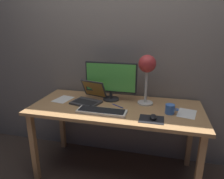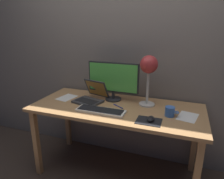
# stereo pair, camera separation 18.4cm
# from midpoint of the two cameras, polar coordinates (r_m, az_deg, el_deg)

# --- Properties ---
(ground_plane) EXTENTS (4.80, 4.80, 0.00)m
(ground_plane) POSITION_cam_midpoint_polar(r_m,az_deg,el_deg) (2.32, -1.43, -21.89)
(ground_plane) COLOR #47382D
(ground_plane) RESTS_ON ground
(back_wall) EXTENTS (4.80, 0.06, 2.60)m
(back_wall) POSITION_cam_midpoint_polar(r_m,az_deg,el_deg) (2.19, 1.13, 12.99)
(back_wall) COLOR gray
(back_wall) RESTS_ON ground
(desk) EXTENTS (1.60, 0.70, 0.74)m
(desk) POSITION_cam_midpoint_polar(r_m,az_deg,el_deg) (1.97, -1.57, -6.89)
(desk) COLOR tan
(desk) RESTS_ON ground
(monitor) EXTENTS (0.52, 0.16, 0.39)m
(monitor) POSITION_cam_midpoint_polar(r_m,az_deg,el_deg) (2.04, -2.89, 2.91)
(monitor) COLOR #28282B
(monitor) RESTS_ON desk
(keyboard_main) EXTENTS (0.44, 0.14, 0.03)m
(keyboard_main) POSITION_cam_midpoint_polar(r_m,az_deg,el_deg) (1.81, -5.83, -6.08)
(keyboard_main) COLOR silver
(keyboard_main) RESTS_ON desk
(laptop) EXTENTS (0.33, 0.35, 0.20)m
(laptop) POSITION_cam_midpoint_polar(r_m,az_deg,el_deg) (2.06, -8.77, -1.80)
(laptop) COLOR #38383A
(laptop) RESTS_ON desk
(desk_lamp) EXTENTS (0.16, 0.16, 0.48)m
(desk_lamp) POSITION_cam_midpoint_polar(r_m,az_deg,el_deg) (1.91, 7.07, 6.13)
(desk_lamp) COLOR beige
(desk_lamp) RESTS_ON desk
(mousepad) EXTENTS (0.20, 0.16, 0.00)m
(mousepad) POSITION_cam_midpoint_polar(r_m,az_deg,el_deg) (1.69, 7.92, -8.33)
(mousepad) COLOR black
(mousepad) RESTS_ON desk
(mouse) EXTENTS (0.06, 0.10, 0.03)m
(mouse) POSITION_cam_midpoint_polar(r_m,az_deg,el_deg) (1.69, 8.43, -7.64)
(mouse) COLOR black
(mouse) RESTS_ON mousepad
(coffee_mug) EXTENTS (0.12, 0.08, 0.08)m
(coffee_mug) POSITION_cam_midpoint_polar(r_m,az_deg,el_deg) (1.81, 13.21, -5.40)
(coffee_mug) COLOR #3F72CC
(coffee_mug) RESTS_ON desk
(paper_sheet_near_mouse) EXTENTS (0.19, 0.24, 0.00)m
(paper_sheet_near_mouse) POSITION_cam_midpoint_polar(r_m,az_deg,el_deg) (1.87, 17.58, -6.45)
(paper_sheet_near_mouse) COLOR white
(paper_sheet_near_mouse) RESTS_ON desk
(paper_sheet_by_keyboard) EXTENTS (0.18, 0.23, 0.00)m
(paper_sheet_by_keyboard) POSITION_cam_midpoint_polar(r_m,az_deg,el_deg) (2.19, -15.86, -2.67)
(paper_sheet_by_keyboard) COLOR white
(paper_sheet_by_keyboard) RESTS_ON desk
(pen) EXTENTS (0.12, 0.08, 0.01)m
(pen) POSITION_cam_midpoint_polar(r_m,az_deg,el_deg) (1.93, -1.10, -4.64)
(pen) COLOR #2633A5
(pen) RESTS_ON desk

